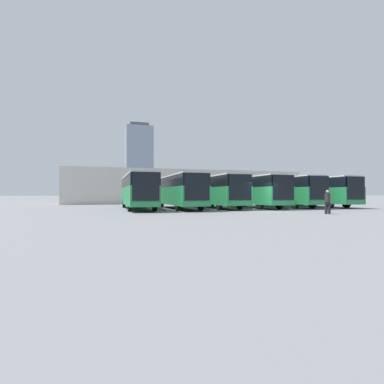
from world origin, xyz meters
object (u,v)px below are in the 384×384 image
(bus_2, at_px, (251,191))
(bus_3, at_px, (215,191))
(bus_1, at_px, (282,191))
(bus_4, at_px, (179,190))
(bus_0, at_px, (314,191))
(pedestrian, at_px, (328,201))
(bus_5, at_px, (138,190))

(bus_2, bearing_deg, bus_3, -3.82)
(bus_1, xyz_separation_m, bus_4, (12.32, 0.52, 0.00))
(bus_0, relative_size, bus_1, 1.00)
(bus_2, xyz_separation_m, bus_4, (8.21, 0.22, 0.00))
(bus_4, bearing_deg, bus_3, -172.15)
(bus_1, height_order, pedestrian, bus_1)
(bus_2, bearing_deg, pedestrian, 92.26)
(bus_1, relative_size, bus_3, 1.00)
(bus_3, distance_m, pedestrian, 12.30)
(bus_3, bearing_deg, bus_5, 2.71)
(bus_0, bearing_deg, pedestrian, 55.39)
(bus_4, xyz_separation_m, bus_5, (4.11, -0.21, 0.00))
(bus_0, xyz_separation_m, bus_4, (16.42, 0.28, 0.00))
(bus_3, bearing_deg, bus_0, 179.36)
(bus_4, bearing_deg, bus_5, -2.47)
(bus_2, relative_size, bus_5, 1.00)
(bus_1, bearing_deg, bus_2, 4.64)
(bus_4, bearing_deg, pedestrian, 128.60)
(bus_4, distance_m, bus_5, 4.11)
(bus_1, bearing_deg, bus_4, 2.90)
(bus_0, height_order, bus_4, same)
(bus_4, height_order, bus_5, same)
(bus_3, bearing_deg, bus_1, -179.59)
(bus_3, relative_size, bus_5, 1.00)
(bus_1, distance_m, pedestrian, 12.06)
(bus_2, xyz_separation_m, bus_5, (12.32, 0.01, 0.00))
(bus_1, xyz_separation_m, bus_5, (16.42, 0.30, 0.00))
(bus_0, distance_m, bus_3, 12.32)
(bus_2, height_order, bus_5, same)
(bus_5, bearing_deg, bus_0, -179.30)
(bus_3, relative_size, pedestrian, 6.97)
(bus_0, bearing_deg, bus_4, 1.49)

